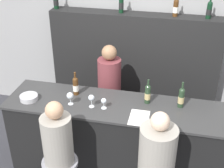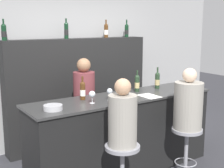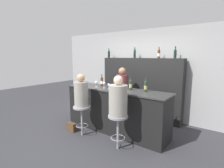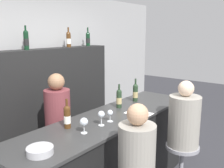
{
  "view_description": "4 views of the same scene",
  "coord_description": "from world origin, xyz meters",
  "px_view_note": "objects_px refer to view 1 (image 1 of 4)",
  "views": [
    {
      "loc": [
        0.6,
        -2.64,
        3.04
      ],
      "look_at": [
        -0.05,
        0.26,
        1.36
      ],
      "focal_mm": 50.0,
      "sensor_mm": 36.0,
      "label": 1
    },
    {
      "loc": [
        -2.37,
        -2.95,
        2.0
      ],
      "look_at": [
        -0.19,
        0.31,
        1.24
      ],
      "focal_mm": 50.0,
      "sensor_mm": 36.0,
      "label": 2
    },
    {
      "loc": [
        2.38,
        -3.0,
        1.83
      ],
      "look_at": [
        -0.07,
        0.27,
        1.17
      ],
      "focal_mm": 28.0,
      "sensor_mm": 36.0,
      "label": 3
    },
    {
      "loc": [
        -2.13,
        -1.35,
        2.0
      ],
      "look_at": [
        -0.02,
        0.29,
        1.44
      ],
      "focal_mm": 40.0,
      "sensor_mm": 36.0,
      "label": 4
    }
  ],
  "objects_px": {
    "wine_glass_1": "(91,98)",
    "guest_seated_right": "(157,152)",
    "wine_glass_2": "(104,101)",
    "wine_bottle_backbar_0": "(56,0)",
    "wine_bottle_counter_1": "(148,94)",
    "wine_bottle_counter_2": "(181,97)",
    "wine_bottle_backbar_1": "(121,3)",
    "wine_bottle_counter_0": "(76,86)",
    "wine_glass_0": "(70,96)",
    "guest_seated_left": "(57,138)",
    "metal_bowl": "(29,98)",
    "wine_bottle_backbar_3": "(209,10)",
    "wine_bottle_backbar_2": "(176,7)",
    "bartender": "(109,99)"
  },
  "relations": [
    {
      "from": "wine_bottle_backbar_0",
      "to": "guest_seated_right",
      "type": "xyz_separation_m",
      "value": [
        1.7,
        -1.91,
        -0.87
      ]
    },
    {
      "from": "wine_glass_0",
      "to": "wine_glass_2",
      "type": "height_order",
      "value": "wine_glass_0"
    },
    {
      "from": "wine_bottle_backbar_3",
      "to": "wine_bottle_counter_0",
      "type": "bearing_deg",
      "value": -143.4
    },
    {
      "from": "wine_bottle_backbar_2",
      "to": "bartender",
      "type": "distance_m",
      "value": 1.54
    },
    {
      "from": "wine_bottle_backbar_3",
      "to": "wine_glass_0",
      "type": "relative_size",
      "value": 1.99
    },
    {
      "from": "wine_bottle_counter_1",
      "to": "wine_glass_0",
      "type": "height_order",
      "value": "wine_bottle_counter_1"
    },
    {
      "from": "wine_glass_0",
      "to": "bartender",
      "type": "distance_m",
      "value": 0.92
    },
    {
      "from": "wine_bottle_backbar_0",
      "to": "wine_bottle_backbar_1",
      "type": "height_order",
      "value": "wine_bottle_backbar_1"
    },
    {
      "from": "wine_glass_2",
      "to": "bartender",
      "type": "xyz_separation_m",
      "value": [
        -0.11,
        0.74,
        -0.44
      ]
    },
    {
      "from": "wine_bottle_backbar_3",
      "to": "wine_glass_1",
      "type": "bearing_deg",
      "value": -132.84
    },
    {
      "from": "wine_bottle_backbar_0",
      "to": "wine_glass_2",
      "type": "height_order",
      "value": "wine_bottle_backbar_0"
    },
    {
      "from": "wine_bottle_counter_2",
      "to": "wine_bottle_backbar_1",
      "type": "bearing_deg",
      "value": 129.54
    },
    {
      "from": "wine_glass_0",
      "to": "bartender",
      "type": "xyz_separation_m",
      "value": [
        0.29,
        0.74,
        -0.46
      ]
    },
    {
      "from": "wine_bottle_counter_1",
      "to": "metal_bowl",
      "type": "relative_size",
      "value": 1.43
    },
    {
      "from": "guest_seated_right",
      "to": "bartender",
      "type": "xyz_separation_m",
      "value": [
        -0.77,
        1.3,
        -0.31
      ]
    },
    {
      "from": "wine_bottle_counter_1",
      "to": "wine_bottle_backbar_2",
      "type": "bearing_deg",
      "value": 79.85
    },
    {
      "from": "wine_bottle_backbar_1",
      "to": "wine_bottle_backbar_3",
      "type": "relative_size",
      "value": 1.03
    },
    {
      "from": "wine_bottle_backbar_2",
      "to": "wine_glass_1",
      "type": "bearing_deg",
      "value": -121.16
    },
    {
      "from": "wine_bottle_counter_0",
      "to": "wine_bottle_backbar_0",
      "type": "bearing_deg",
      "value": 119.37
    },
    {
      "from": "bartender",
      "to": "wine_bottle_counter_0",
      "type": "bearing_deg",
      "value": -120.34
    },
    {
      "from": "wine_bottle_backbar_0",
      "to": "guest_seated_left",
      "type": "distance_m",
      "value": 2.21
    },
    {
      "from": "wine_glass_1",
      "to": "guest_seated_right",
      "type": "bearing_deg",
      "value": -34.85
    },
    {
      "from": "wine_bottle_counter_1",
      "to": "wine_glass_1",
      "type": "height_order",
      "value": "wine_bottle_counter_1"
    },
    {
      "from": "wine_bottle_backbar_3",
      "to": "wine_glass_0",
      "type": "height_order",
      "value": "wine_bottle_backbar_3"
    },
    {
      "from": "wine_bottle_backbar_2",
      "to": "wine_glass_2",
      "type": "distance_m",
      "value": 1.67
    },
    {
      "from": "wine_glass_2",
      "to": "wine_bottle_counter_0",
      "type": "bearing_deg",
      "value": 151.08
    },
    {
      "from": "metal_bowl",
      "to": "wine_bottle_counter_1",
      "type": "bearing_deg",
      "value": 9.91
    },
    {
      "from": "bartender",
      "to": "wine_glass_0",
      "type": "bearing_deg",
      "value": -111.68
    },
    {
      "from": "wine_bottle_counter_2",
      "to": "wine_glass_0",
      "type": "bearing_deg",
      "value": -169.81
    },
    {
      "from": "wine_glass_0",
      "to": "metal_bowl",
      "type": "relative_size",
      "value": 0.72
    },
    {
      "from": "wine_bottle_counter_2",
      "to": "wine_glass_1",
      "type": "distance_m",
      "value": 1.02
    },
    {
      "from": "wine_glass_0",
      "to": "wine_bottle_backbar_1",
      "type": "bearing_deg",
      "value": 76.44
    },
    {
      "from": "wine_bottle_counter_2",
      "to": "wine_glass_2",
      "type": "height_order",
      "value": "wine_bottle_counter_2"
    },
    {
      "from": "wine_glass_2",
      "to": "wine_bottle_backbar_0",
      "type": "bearing_deg",
      "value": 127.63
    },
    {
      "from": "wine_bottle_counter_2",
      "to": "wine_bottle_backbar_3",
      "type": "xyz_separation_m",
      "value": [
        0.25,
        1.12,
        0.71
      ]
    },
    {
      "from": "wine_bottle_counter_1",
      "to": "wine_bottle_counter_2",
      "type": "bearing_deg",
      "value": -0.0
    },
    {
      "from": "wine_bottle_counter_1",
      "to": "metal_bowl",
      "type": "height_order",
      "value": "wine_bottle_counter_1"
    },
    {
      "from": "wine_bottle_counter_1",
      "to": "wine_bottle_counter_2",
      "type": "xyz_separation_m",
      "value": [
        0.38,
        -0.0,
        0.0
      ]
    },
    {
      "from": "wine_bottle_backbar_3",
      "to": "metal_bowl",
      "type": "bearing_deg",
      "value": -145.97
    },
    {
      "from": "wine_bottle_counter_2",
      "to": "guest_seated_left",
      "type": "distance_m",
      "value": 1.44
    },
    {
      "from": "wine_bottle_backbar_1",
      "to": "wine_bottle_backbar_3",
      "type": "distance_m",
      "value": 1.18
    },
    {
      "from": "wine_bottle_backbar_2",
      "to": "guest_seated_left",
      "type": "xyz_separation_m",
      "value": [
        -1.02,
        -1.91,
        -0.88
      ]
    },
    {
      "from": "wine_bottle_counter_0",
      "to": "wine_glass_0",
      "type": "bearing_deg",
      "value": -88.21
    },
    {
      "from": "wine_glass_0",
      "to": "bartender",
      "type": "bearing_deg",
      "value": 68.32
    },
    {
      "from": "guest_seated_right",
      "to": "wine_glass_2",
      "type": "bearing_deg",
      "value": 139.7
    },
    {
      "from": "wine_bottle_counter_2",
      "to": "guest_seated_right",
      "type": "distance_m",
      "value": 0.82
    },
    {
      "from": "wine_bottle_counter_2",
      "to": "wine_bottle_backbar_0",
      "type": "relative_size",
      "value": 1.06
    },
    {
      "from": "wine_bottle_counter_2",
      "to": "wine_bottle_backbar_3",
      "type": "relative_size",
      "value": 1.04
    },
    {
      "from": "wine_bottle_backbar_3",
      "to": "wine_glass_2",
      "type": "xyz_separation_m",
      "value": [
        -1.1,
        -1.34,
        -0.74
      ]
    },
    {
      "from": "wine_bottle_backbar_3",
      "to": "wine_glass_2",
      "type": "relative_size",
      "value": 2.33
    }
  ]
}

